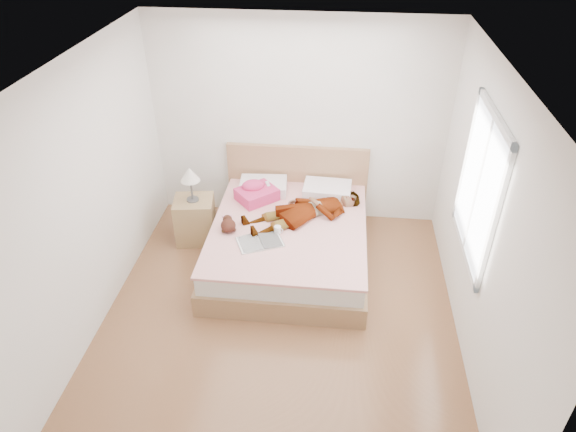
# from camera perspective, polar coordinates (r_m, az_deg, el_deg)

# --- Properties ---
(ground) EXTENTS (4.00, 4.00, 0.00)m
(ground) POSITION_cam_1_polar(r_m,az_deg,el_deg) (5.42, -0.98, -11.18)
(ground) COLOR #4B2917
(ground) RESTS_ON ground
(woman) EXTENTS (1.56, 1.27, 0.21)m
(woman) POSITION_cam_1_polar(r_m,az_deg,el_deg) (5.94, 1.99, 0.92)
(woman) COLOR white
(woman) RESTS_ON bed
(hair) EXTENTS (0.49, 0.59, 0.09)m
(hair) POSITION_cam_1_polar(r_m,az_deg,el_deg) (6.40, -2.80, 2.94)
(hair) COLOR black
(hair) RESTS_ON bed
(phone) EXTENTS (0.08, 0.09, 0.05)m
(phone) POSITION_cam_1_polar(r_m,az_deg,el_deg) (6.29, -2.27, 3.59)
(phone) COLOR silver
(phone) RESTS_ON bed
(room_shell) EXTENTS (4.00, 4.00, 4.00)m
(room_shell) POSITION_cam_1_polar(r_m,az_deg,el_deg) (4.89, 20.45, 2.97)
(room_shell) COLOR white
(room_shell) RESTS_ON ground
(bed) EXTENTS (1.80, 2.08, 1.00)m
(bed) POSITION_cam_1_polar(r_m,az_deg,el_deg) (6.03, 0.19, -2.37)
(bed) COLOR olive
(bed) RESTS_ON ground
(towel) EXTENTS (0.58, 0.57, 0.24)m
(towel) POSITION_cam_1_polar(r_m,az_deg,el_deg) (6.25, -3.58, 2.65)
(towel) COLOR #E23D8E
(towel) RESTS_ON bed
(magazine) EXTENTS (0.56, 0.48, 0.03)m
(magazine) POSITION_cam_1_polar(r_m,az_deg,el_deg) (5.56, -3.13, -2.87)
(magazine) COLOR white
(magazine) RESTS_ON bed
(coffee_mug) EXTENTS (0.12, 0.10, 0.09)m
(coffee_mug) POSITION_cam_1_polar(r_m,az_deg,el_deg) (5.67, -1.14, -1.54)
(coffee_mug) COLOR white
(coffee_mug) RESTS_ON bed
(plush_toy) EXTENTS (0.21, 0.28, 0.14)m
(plush_toy) POSITION_cam_1_polar(r_m,az_deg,el_deg) (5.74, -6.67, -0.93)
(plush_toy) COLOR black
(plush_toy) RESTS_ON bed
(nightstand) EXTENTS (0.52, 0.48, 1.01)m
(nightstand) POSITION_cam_1_polar(r_m,az_deg,el_deg) (6.38, -10.31, -0.06)
(nightstand) COLOR olive
(nightstand) RESTS_ON ground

